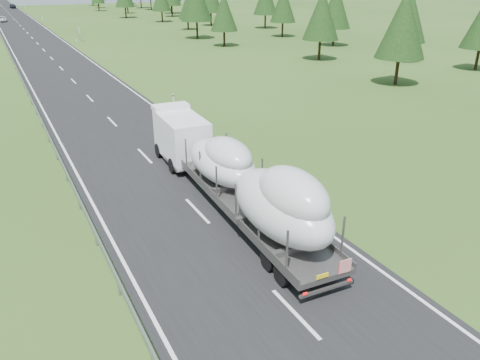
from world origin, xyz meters
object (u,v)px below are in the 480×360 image
boat_truck (236,172)px  distant_car_dark (13,6)px  distant_van (1,19)px  highway_sign (79,31)px

boat_truck → distant_car_dark: size_ratio=4.05×
distant_van → distant_car_dark: (6.31, 55.42, 0.07)m
highway_sign → distant_van: size_ratio=0.52×
distant_van → distant_car_dark: size_ratio=1.11×
distant_car_dark → distant_van: bearing=-100.6°
distant_car_dark → highway_sign: bearing=-91.8°
highway_sign → distant_van: (-10.58, 48.94, -1.11)m
highway_sign → boat_truck: bearing=-94.3°
highway_sign → boat_truck: boat_truck is taller
highway_sign → distant_car_dark: (-4.27, 104.36, -1.04)m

